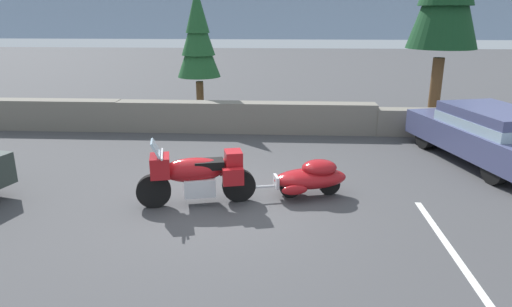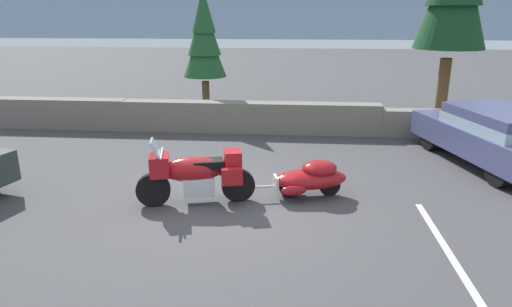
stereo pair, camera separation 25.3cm
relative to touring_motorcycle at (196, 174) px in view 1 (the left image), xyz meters
The scene contains 7 objects.
ground_plane 0.80m from the touring_motorcycle, ahead, with size 80.00×80.00×0.00m, color #424244.
stone_guard_wall 5.64m from the touring_motorcycle, 90.32° to the left, with size 24.00×0.61×0.96m.
touring_motorcycle is the anchor object (origin of this frame).
car_shaped_trailer 2.32m from the touring_motorcycle, 13.68° to the left, with size 2.22×1.05×0.76m.
sedan_at_right_edge 7.32m from the touring_motorcycle, 23.64° to the left, with size 2.90×4.81×1.41m.
pine_tree_secondary 8.01m from the touring_motorcycle, 99.42° to the left, with size 1.48×1.48×4.45m.
parking_stripe_marker 4.64m from the touring_motorcycle, 18.90° to the right, with size 0.12×3.60×0.01m, color silver.
Camera 1 is at (1.14, -8.21, 3.62)m, focal length 32.02 mm.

